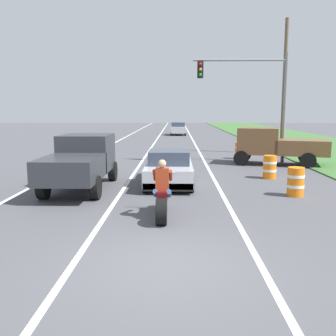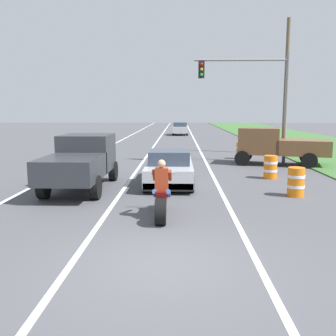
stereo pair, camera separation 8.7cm
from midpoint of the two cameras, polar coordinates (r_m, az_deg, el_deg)
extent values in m
plane|color=#4C4C51|center=(7.36, -0.58, -14.59)|extent=(160.00, 160.00, 0.00)
cube|color=white|center=(27.49, -10.52, 2.63)|extent=(0.14, 120.00, 0.01)
cube|color=white|center=(26.95, 4.65, 2.63)|extent=(0.14, 120.00, 0.01)
cube|color=white|center=(26.98, -3.01, 2.65)|extent=(0.14, 120.00, 0.01)
cylinder|color=black|center=(9.60, -1.28, -6.73)|extent=(0.28, 0.69, 0.69)
cylinder|color=black|center=(11.11, -0.92, -4.74)|extent=(0.12, 0.63, 0.63)
cube|color=#590F0F|center=(10.34, -1.08, -4.09)|extent=(0.28, 1.10, 0.36)
cylinder|color=#B2B2B7|center=(10.95, -0.94, -2.97)|extent=(0.08, 0.36, 0.73)
cylinder|color=#A5A5AA|center=(10.85, -0.95, -0.77)|extent=(0.70, 0.05, 0.05)
cube|color=#993319|center=(10.01, -1.15, -1.71)|extent=(0.36, 0.24, 0.60)
sphere|color=tan|center=(9.95, -1.15, 0.67)|extent=(0.22, 0.22, 0.22)
cylinder|color=#384C7A|center=(10.13, -2.15, -3.89)|extent=(0.14, 0.47, 0.32)
cylinder|color=#993319|center=(10.31, -2.30, -1.12)|extent=(0.10, 0.51, 0.40)
cylinder|color=#384C7A|center=(10.12, -0.11, -3.91)|extent=(0.14, 0.47, 0.32)
cylinder|color=#993319|center=(10.29, 0.15, -1.13)|extent=(0.10, 0.51, 0.40)
cube|color=#B7B7BC|center=(14.87, 0.01, -0.41)|extent=(1.80, 4.30, 0.64)
cube|color=#333D4C|center=(14.59, -0.01, 1.71)|extent=(1.56, 1.70, 0.52)
cube|color=black|center=(12.90, -0.20, -2.94)|extent=(1.76, 0.20, 0.28)
cylinder|color=black|center=(16.52, -2.64, -0.22)|extent=(0.24, 0.64, 0.64)
cylinder|color=black|center=(16.48, 2.92, -0.24)|extent=(0.24, 0.64, 0.64)
cylinder|color=black|center=(13.38, -3.58, -2.38)|extent=(0.24, 0.64, 0.64)
cylinder|color=black|center=(13.34, 3.29, -2.42)|extent=(0.24, 0.64, 0.64)
cube|color=#2D3035|center=(15.02, -12.52, 2.37)|extent=(1.90, 2.10, 1.40)
cube|color=#333D4C|center=(15.33, -12.26, 3.95)|extent=(1.67, 0.29, 0.57)
cube|color=#2D3035|center=(12.91, -14.84, -0.10)|extent=(1.90, 2.70, 0.80)
cylinder|color=black|center=(16.13, -14.74, -0.43)|extent=(0.28, 0.80, 0.80)
cylinder|color=black|center=(15.74, -8.65, -0.46)|extent=(0.28, 0.80, 0.80)
cylinder|color=black|center=(13.00, -18.79, -2.82)|extent=(0.28, 0.80, 0.80)
cylinder|color=black|center=(12.51, -11.27, -2.96)|extent=(0.28, 0.80, 0.80)
cube|color=brown|center=(20.86, 13.55, 4.10)|extent=(2.52, 2.38, 1.40)
cube|color=#333D4C|center=(20.85, 12.62, 5.20)|extent=(0.71, 1.69, 0.57)
cube|color=brown|center=(20.90, 19.70, 3.01)|extent=(3.10, 2.53, 0.80)
cylinder|color=black|center=(20.14, 11.06, 1.51)|extent=(0.85, 0.48, 0.80)
cylinder|color=black|center=(21.86, 11.49, 2.06)|extent=(0.85, 0.48, 0.80)
cylinder|color=black|center=(20.12, 20.60, 1.09)|extent=(0.85, 0.48, 0.80)
cylinder|color=black|center=(21.84, 20.27, 1.68)|extent=(0.85, 0.48, 0.80)
cylinder|color=gray|center=(21.58, 17.36, 8.67)|extent=(0.18, 0.18, 6.00)
cylinder|color=gray|center=(21.20, 10.86, 15.97)|extent=(5.05, 0.12, 0.12)
cube|color=black|center=(20.91, 4.86, 14.81)|extent=(0.32, 0.24, 0.90)
sphere|color=red|center=(20.80, 4.90, 15.62)|extent=(0.16, 0.16, 0.16)
sphere|color=orange|center=(20.77, 4.89, 14.85)|extent=(0.16, 0.16, 0.16)
sphere|color=green|center=(20.74, 4.88, 14.08)|extent=(0.16, 0.16, 0.16)
cylinder|color=brown|center=(26.05, 17.31, 11.69)|extent=(0.24, 0.24, 8.77)
cylinder|color=orange|center=(13.44, 18.84, -2.02)|extent=(0.56, 0.56, 1.00)
cylinder|color=white|center=(13.40, 18.88, -1.18)|extent=(0.58, 0.58, 0.10)
cylinder|color=white|center=(13.47, 18.80, -2.64)|extent=(0.58, 0.58, 0.10)
cylinder|color=orange|center=(16.59, 15.20, 0.15)|extent=(0.56, 0.56, 1.00)
cylinder|color=white|center=(16.56, 15.23, 0.83)|extent=(0.58, 0.58, 0.10)
cylinder|color=white|center=(16.61, 15.18, -0.36)|extent=(0.58, 0.58, 0.10)
cylinder|color=orange|center=(22.92, 10.85, 2.64)|extent=(0.56, 0.56, 1.00)
cylinder|color=white|center=(22.90, 10.87, 3.14)|extent=(0.58, 0.58, 0.10)
cylinder|color=white|center=(22.94, 10.84, 2.27)|extent=(0.58, 0.58, 0.10)
cube|color=#B2B2B7|center=(44.40, 1.52, 5.94)|extent=(1.76, 4.00, 0.70)
cube|color=#333D4C|center=(44.17, 1.52, 6.71)|extent=(1.56, 2.00, 0.50)
cylinder|color=black|center=(45.82, 0.50, 5.60)|extent=(0.20, 0.60, 0.60)
cylinder|color=black|center=(45.82, 2.51, 5.59)|extent=(0.20, 0.60, 0.60)
cylinder|color=black|center=(43.02, 0.45, 5.39)|extent=(0.20, 0.60, 0.60)
cylinder|color=black|center=(43.03, 2.59, 5.38)|extent=(0.20, 0.60, 0.60)
camera|label=1|loc=(0.04, -90.20, -0.03)|focal=39.68mm
camera|label=2|loc=(0.04, 89.80, 0.03)|focal=39.68mm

